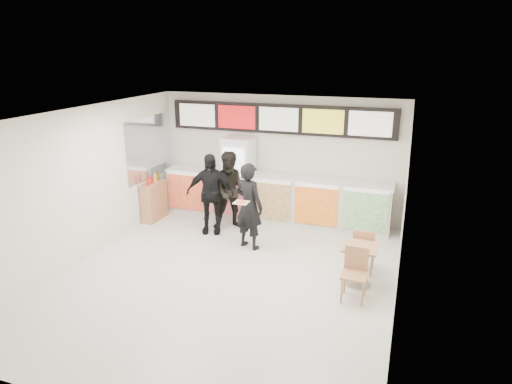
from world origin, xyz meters
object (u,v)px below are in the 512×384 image
at_px(service_counter, 274,198).
at_px(customer_main, 249,206).
at_px(customer_left, 231,191).
at_px(cafe_table, 360,258).
at_px(customer_mid, 210,194).
at_px(drinks_fridge, 239,177).
at_px(condiment_ledge, 154,201).

relative_size(service_counter, customer_main, 3.01).
xyz_separation_m(customer_left, cafe_table, (3.15, -1.79, -0.40)).
height_order(customer_mid, cafe_table, customer_mid).
bearing_deg(customer_main, customer_left, -30.36).
relative_size(customer_main, cafe_table, 1.20).
xyz_separation_m(drinks_fridge, cafe_table, (3.28, -2.61, -0.48)).
xyz_separation_m(customer_left, condiment_ledge, (-2.02, -0.07, -0.44)).
height_order(drinks_fridge, customer_mid, drinks_fridge).
bearing_deg(customer_left, cafe_table, -53.38).
height_order(customer_mid, condiment_ledge, customer_mid).
xyz_separation_m(customer_mid, condiment_ledge, (-1.66, 0.31, -0.45)).
relative_size(customer_main, condiment_ledge, 1.67).
bearing_deg(customer_left, customer_mid, -157.14).
xyz_separation_m(service_counter, customer_main, (-0.04, -1.70, 0.35)).
xyz_separation_m(service_counter, condiment_ledge, (-2.82, -0.88, -0.10)).
xyz_separation_m(customer_mid, cafe_table, (3.51, -1.41, -0.40)).
xyz_separation_m(service_counter, drinks_fridge, (-0.93, 0.02, 0.43)).
bearing_deg(drinks_fridge, customer_main, -62.63).
bearing_deg(condiment_ledge, drinks_fridge, 25.41).
distance_m(drinks_fridge, customer_main, 1.94).
distance_m(service_counter, drinks_fridge, 1.03).
distance_m(customer_mid, cafe_table, 3.80).
relative_size(customer_mid, condiment_ledge, 1.67).
height_order(customer_left, customer_mid, customer_mid).
distance_m(drinks_fridge, cafe_table, 4.23).
distance_m(service_counter, customer_left, 1.19).
height_order(service_counter, cafe_table, service_counter).
xyz_separation_m(customer_main, customer_left, (-0.75, 0.90, -0.00)).
distance_m(service_counter, cafe_table, 3.50).
height_order(cafe_table, condiment_ledge, condiment_ledge).
distance_m(customer_left, cafe_table, 3.64).
relative_size(service_counter, cafe_table, 3.62).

